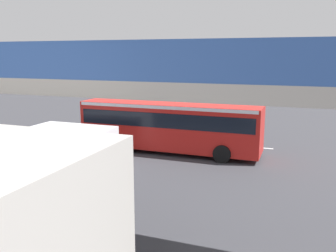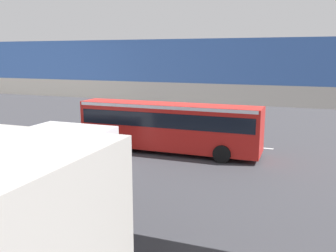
% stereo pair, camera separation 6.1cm
% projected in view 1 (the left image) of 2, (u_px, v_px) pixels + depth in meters
% --- Properties ---
extents(ground, '(80.00, 80.00, 0.00)m').
position_uv_depth(ground, '(192.00, 150.00, 23.76)').
color(ground, '#38383D').
extents(city_bus, '(11.54, 2.85, 3.15)m').
position_uv_depth(city_bus, '(169.00, 123.00, 22.94)').
color(city_bus, red).
rests_on(city_bus, ground).
extents(parked_van, '(4.80, 2.17, 2.05)m').
position_uv_depth(parked_van, '(74.00, 141.00, 21.06)').
color(parked_van, silver).
rests_on(parked_van, ground).
extents(pedestrian, '(0.38, 0.38, 1.79)m').
position_uv_depth(pedestrian, '(245.00, 129.00, 26.04)').
color(pedestrian, '#2D2D38').
rests_on(pedestrian, ground).
extents(traffic_sign, '(0.08, 0.60, 2.80)m').
position_uv_depth(traffic_sign, '(202.00, 113.00, 26.75)').
color(traffic_sign, slate).
rests_on(traffic_sign, ground).
extents(lane_dash_leftmost, '(2.00, 0.20, 0.01)m').
position_uv_depth(lane_dash_leftmost, '(258.00, 147.00, 24.26)').
color(lane_dash_leftmost, silver).
rests_on(lane_dash_leftmost, ground).
extents(lane_dash_left, '(2.00, 0.20, 0.01)m').
position_uv_depth(lane_dash_left, '(200.00, 143.00, 25.63)').
color(lane_dash_left, silver).
rests_on(lane_dash_left, ground).
extents(lane_dash_centre, '(2.00, 0.20, 0.01)m').
position_uv_depth(lane_dash_centre, '(149.00, 138.00, 26.99)').
color(lane_dash_centre, silver).
rests_on(lane_dash_centre, ground).
extents(pedestrian_overpass, '(28.21, 2.60, 6.52)m').
position_uv_depth(pedestrian_overpass, '(89.00, 96.00, 11.80)').
color(pedestrian_overpass, '#B2ADA5').
rests_on(pedestrian_overpass, ground).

